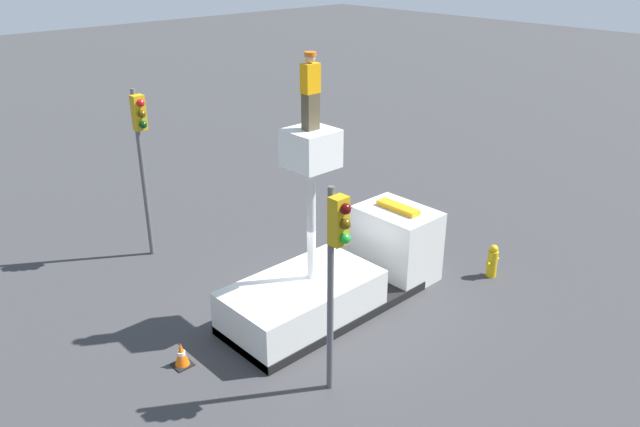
{
  "coord_description": "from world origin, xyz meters",
  "views": [
    {
      "loc": [
        -9.71,
        -10.27,
        9.07
      ],
      "look_at": [
        -1.26,
        -1.16,
        3.57
      ],
      "focal_mm": 35.0,
      "sensor_mm": 36.0,
      "label": 1
    }
  ],
  "objects_px": {
    "traffic_cone_rear": "(181,355)",
    "bucket_truck": "(340,274)",
    "traffic_light_across": "(141,142)",
    "fire_hydrant": "(492,261)",
    "worker": "(310,91)",
    "traffic_light_pole": "(336,254)"
  },
  "relations": [
    {
      "from": "bucket_truck",
      "to": "traffic_cone_rear",
      "type": "bearing_deg",
      "value": 173.1
    },
    {
      "from": "bucket_truck",
      "to": "traffic_light_across",
      "type": "height_order",
      "value": "traffic_light_across"
    },
    {
      "from": "worker",
      "to": "traffic_cone_rear",
      "type": "bearing_deg",
      "value": 171.16
    },
    {
      "from": "worker",
      "to": "traffic_light_pole",
      "type": "distance_m",
      "value": 3.9
    },
    {
      "from": "bucket_truck",
      "to": "worker",
      "type": "relative_size",
      "value": 3.69
    },
    {
      "from": "traffic_light_pole",
      "to": "worker",
      "type": "bearing_deg",
      "value": 57.51
    },
    {
      "from": "traffic_light_across",
      "to": "fire_hydrant",
      "type": "relative_size",
      "value": 5.16
    },
    {
      "from": "bucket_truck",
      "to": "traffic_light_pole",
      "type": "height_order",
      "value": "bucket_truck"
    },
    {
      "from": "traffic_light_pole",
      "to": "traffic_cone_rear",
      "type": "xyz_separation_m",
      "value": [
        -1.98,
        3.03,
        -3.08
      ]
    },
    {
      "from": "traffic_cone_rear",
      "to": "bucket_truck",
      "type": "bearing_deg",
      "value": -6.9
    },
    {
      "from": "traffic_light_pole",
      "to": "traffic_light_across",
      "type": "distance_m",
      "value": 8.42
    },
    {
      "from": "fire_hydrant",
      "to": "traffic_cone_rear",
      "type": "height_order",
      "value": "fire_hydrant"
    },
    {
      "from": "worker",
      "to": "traffic_cone_rear",
      "type": "xyz_separation_m",
      "value": [
        -3.55,
        0.55,
        -5.66
      ]
    },
    {
      "from": "bucket_truck",
      "to": "worker",
      "type": "distance_m",
      "value": 5.16
    },
    {
      "from": "bucket_truck",
      "to": "traffic_light_across",
      "type": "distance_m",
      "value": 6.94
    },
    {
      "from": "fire_hydrant",
      "to": "traffic_light_across",
      "type": "bearing_deg",
      "value": 129.77
    },
    {
      "from": "traffic_light_pole",
      "to": "fire_hydrant",
      "type": "relative_size",
      "value": 4.71
    },
    {
      "from": "fire_hydrant",
      "to": "traffic_cone_rear",
      "type": "relative_size",
      "value": 1.65
    },
    {
      "from": "traffic_cone_rear",
      "to": "worker",
      "type": "bearing_deg",
      "value": -8.84
    },
    {
      "from": "worker",
      "to": "traffic_light_across",
      "type": "xyz_separation_m",
      "value": [
        -1.26,
        5.93,
        -2.25
      ]
    },
    {
      "from": "worker",
      "to": "traffic_light_pole",
      "type": "xyz_separation_m",
      "value": [
        -1.58,
        -2.47,
        -2.57
      ]
    },
    {
      "from": "bucket_truck",
      "to": "traffic_cone_rear",
      "type": "distance_m",
      "value": 4.64
    }
  ]
}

